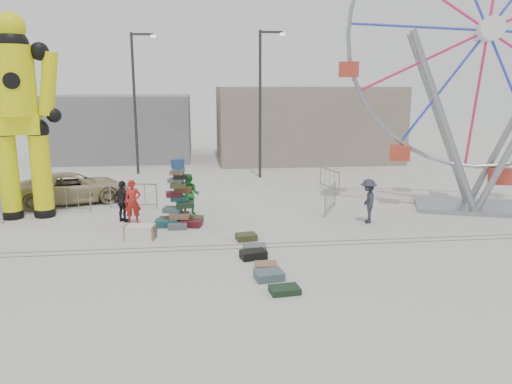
{
  "coord_description": "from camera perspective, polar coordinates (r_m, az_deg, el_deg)",
  "views": [
    {
      "loc": [
        -0.45,
        -14.61,
        5.16
      ],
      "look_at": [
        1.46,
        1.69,
        1.61
      ],
      "focal_mm": 35.0,
      "sensor_mm": 36.0,
      "label": 1
    }
  ],
  "objects": [
    {
      "name": "steamer_trunk",
      "position": [
        17.48,
        -13.06,
        -4.49
      ],
      "size": [
        1.1,
        0.76,
        0.47
      ],
      "primitive_type": "cube",
      "rotation": [
        0.0,
        0.0,
        -0.19
      ],
      "color": "silver",
      "rests_on": "ground"
    },
    {
      "name": "barricade_dummy_c",
      "position": [
        21.73,
        -13.85,
        -0.4
      ],
      "size": [
        1.99,
        0.46,
        1.1
      ],
      "primitive_type": null,
      "rotation": [
        0.0,
        0.0,
        -0.18
      ],
      "color": "gray",
      "rests_on": "ground"
    },
    {
      "name": "row_case_0",
      "position": [
        16.94,
        -1.12,
        -5.15
      ],
      "size": [
        0.75,
        0.62,
        0.22
      ],
      "primitive_type": "cube",
      "rotation": [
        0.0,
        0.0,
        0.16
      ],
      "color": "#3E3F1F",
      "rests_on": "ground"
    },
    {
      "name": "pedestrian_black",
      "position": [
        19.63,
        -14.96,
        -1.04
      ],
      "size": [
        0.97,
        0.9,
        1.6
      ],
      "primitive_type": "imported",
      "rotation": [
        0.0,
        0.0,
        2.44
      ],
      "color": "black",
      "rests_on": "ground"
    },
    {
      "name": "row_case_1",
      "position": [
        15.92,
        -0.16,
        -6.37
      ],
      "size": [
        0.72,
        0.51,
        0.18
      ],
      "primitive_type": "cube",
      "rotation": [
        0.0,
        0.0,
        0.01
      ],
      "color": "slate",
      "rests_on": "ground"
    },
    {
      "name": "crash_test_dummy",
      "position": [
        21.12,
        -25.49,
        8.5
      ],
      "size": [
        3.19,
        1.4,
        8.01
      ],
      "rotation": [
        0.0,
        0.0,
        0.12
      ],
      "color": "black",
      "rests_on": "ground"
    },
    {
      "name": "row_case_2",
      "position": [
        15.19,
        -0.3,
        -7.15
      ],
      "size": [
        0.86,
        0.65,
        0.25
      ],
      "primitive_type": "cube",
      "rotation": [
        0.0,
        0.0,
        0.21
      ],
      "color": "black",
      "rests_on": "ground"
    },
    {
      "name": "building_left",
      "position": [
        37.15,
        -15.36,
        7.2
      ],
      "size": [
        10.0,
        8.0,
        4.4
      ],
      "primitive_type": "cube",
      "color": "gray",
      "rests_on": "ground"
    },
    {
      "name": "lamp_post_right",
      "position": [
        27.84,
        0.66,
        10.81
      ],
      "size": [
        1.41,
        0.25,
        8.0
      ],
      "color": "#2D2D30",
      "rests_on": "ground"
    },
    {
      "name": "row_case_4",
      "position": [
        13.64,
        1.51,
        -9.5
      ],
      "size": [
        0.84,
        0.67,
        0.23
      ],
      "primitive_type": "cube",
      "rotation": [
        0.0,
        0.0,
        0.14
      ],
      "color": "#4A6369",
      "rests_on": "ground"
    },
    {
      "name": "pedestrian_grey",
      "position": [
        19.33,
        12.69,
        -1.0
      ],
      "size": [
        0.85,
        1.2,
        1.69
      ],
      "primitive_type": "imported",
      "rotation": [
        0.0,
        0.0,
        -1.79
      ],
      "color": "#292B37",
      "rests_on": "ground"
    },
    {
      "name": "pedestrian_green",
      "position": [
        20.17,
        -7.58,
        -0.28
      ],
      "size": [
        0.95,
        0.82,
        1.67
      ],
      "primitive_type": "imported",
      "rotation": [
        0.0,
        0.0,
        -0.26
      ],
      "color": "#1B6D21",
      "rests_on": "ground"
    },
    {
      "name": "ferris_wheel",
      "position": [
        22.5,
        24.76,
        14.05
      ],
      "size": [
        10.45,
        4.09,
        12.81
      ],
      "rotation": [
        0.0,
        0.0,
        -0.35
      ],
      "color": "gray",
      "rests_on": "ground"
    },
    {
      "name": "row_case_5",
      "position": [
        12.84,
        3.29,
        -11.1
      ],
      "size": [
        0.8,
        0.61,
        0.16
      ],
      "primitive_type": "cube",
      "rotation": [
        0.0,
        0.0,
        0.12
      ],
      "color": "#1A2F1D",
      "rests_on": "ground"
    },
    {
      "name": "barricade_wheel_back",
      "position": [
        24.89,
        8.39,
        1.4
      ],
      "size": [
        0.52,
        1.98,
        1.1
      ],
      "primitive_type": null,
      "rotation": [
        0.0,
        0.0,
        -1.36
      ],
      "color": "gray",
      "rests_on": "ground"
    },
    {
      "name": "building_right",
      "position": [
        35.5,
        5.52,
        7.85
      ],
      "size": [
        12.0,
        8.0,
        5.0
      ],
      "primitive_type": "cube",
      "color": "gray",
      "rests_on": "ground"
    },
    {
      "name": "lamp_post_left",
      "position": [
        29.82,
        -13.55,
        10.57
      ],
      "size": [
        1.41,
        0.25,
        8.0
      ],
      "color": "#2D2D30",
      "rests_on": "ground"
    },
    {
      "name": "row_case_3",
      "position": [
        14.33,
        1.14,
        -8.49
      ],
      "size": [
        0.66,
        0.55,
        0.19
      ],
      "primitive_type": "cube",
      "rotation": [
        0.0,
        0.0,
        -0.05
      ],
      "color": "#91664A",
      "rests_on": "ground"
    },
    {
      "name": "parked_suv",
      "position": [
        23.58,
        -20.19,
        0.47
      ],
      "size": [
        5.26,
        3.59,
        1.34
      ],
      "primitive_type": "imported",
      "rotation": [
        0.0,
        0.0,
        1.88
      ],
      "color": "tan",
      "rests_on": "ground"
    },
    {
      "name": "barricade_wheel_front",
      "position": [
        20.71,
        8.49,
        -0.79
      ],
      "size": [
        0.98,
        1.83,
        1.1
      ],
      "primitive_type": null,
      "rotation": [
        0.0,
        0.0,
        1.11
      ],
      "color": "gray",
      "rests_on": "ground"
    },
    {
      "name": "track_line_near",
      "position": [
        16.06,
        -4.74,
        -6.55
      ],
      "size": [
        40.0,
        0.04,
        0.01
      ],
      "primitive_type": "cube",
      "color": "#47443F",
      "rests_on": "ground"
    },
    {
      "name": "ground",
      "position": [
        15.5,
        -4.66,
        -7.28
      ],
      "size": [
        90.0,
        90.0,
        0.0
      ],
      "primitive_type": "plane",
      "color": "#9E9E99",
      "rests_on": "ground"
    },
    {
      "name": "pedestrian_red",
      "position": [
        19.25,
        -13.91,
        -1.12
      ],
      "size": [
        0.63,
        0.42,
        1.68
      ],
      "primitive_type": "imported",
      "rotation": [
        0.0,
        0.0,
        0.03
      ],
      "color": "#B31F19",
      "rests_on": "ground"
    },
    {
      "name": "track_line_far",
      "position": [
        16.44,
        -4.79,
        -6.11
      ],
      "size": [
        40.0,
        0.04,
        0.01
      ],
      "primitive_type": "cube",
      "color": "#47443F",
      "rests_on": "ground"
    },
    {
      "name": "suitcase_tower",
      "position": [
        18.78,
        -8.79,
        -1.68
      ],
      "size": [
        1.81,
        1.56,
        2.51
      ],
      "rotation": [
        0.0,
        0.0,
        -0.13
      ],
      "color": "#1A4F4E",
      "rests_on": "ground"
    },
    {
      "name": "barricade_dummy_b",
      "position": [
        21.84,
        -20.88,
        -0.79
      ],
      "size": [
        1.99,
        0.38,
        1.1
      ],
      "primitive_type": null,
      "rotation": [
        0.0,
        0.0,
        -0.14
      ],
      "color": "gray",
      "rests_on": "ground"
    }
  ]
}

